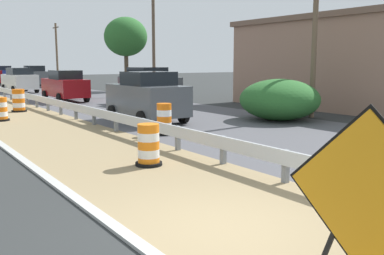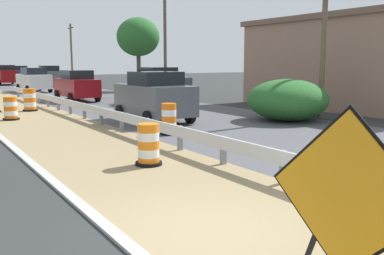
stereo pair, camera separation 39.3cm
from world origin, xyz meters
The scene contains 22 objects.
ground_plane centered at (0.00, 0.00, 0.00)m, with size 160.00×160.00×0.00m, color #2B2D2D.
median_dirt_strip centered at (0.82, 0.00, 0.00)m, with size 4.04×120.00×0.01m, color #8E7A56.
curb_near_edge centered at (-1.30, 0.00, 0.00)m, with size 0.20×120.00×0.11m, color #ADADA8.
guardrail_median centered at (2.60, 1.25, 0.52)m, with size 0.18×54.90×0.71m.
warning_sign_diamond centered at (0.09, -2.18, 1.08)m, with size 0.31×1.83×2.07m.
traffic_barrel_nearest centered at (1.10, 4.21, 0.46)m, with size 0.66×0.66×1.02m.
traffic_barrel_close centered at (3.72, 7.76, 0.49)m, with size 0.63×0.63×1.09m.
traffic_barrel_mid centered at (-0.13, 14.83, 0.45)m, with size 0.69×0.69×1.01m.
traffic_barrel_far centered at (1.35, 17.96, 0.52)m, with size 0.74×0.74×1.15m.
car_lead_near_lane centered at (5.31, 22.57, 0.99)m, with size 1.96×4.57×1.98m.
car_trailing_near_lane centered at (8.29, 40.40, 1.08)m, with size 1.99×4.51×2.16m.
car_lead_far_lane centered at (5.09, 46.40, 1.10)m, with size 2.03×4.40×2.20m.
car_mid_far_lane centered at (8.19, 54.85, 1.02)m, with size 2.18×4.30×2.05m.
car_trailing_far_lane centered at (4.95, 32.78, 1.02)m, with size 2.17×4.63×2.04m.
car_distant_a centered at (8.55, 17.35, 1.10)m, with size 2.21×4.30×2.20m.
car_distant_b centered at (4.90, 11.05, 1.05)m, with size 2.15×4.01×2.10m.
roadside_shop_near centered at (17.37, 10.23, 2.49)m, with size 7.50×11.64×4.95m.
utility_pole_near centered at (11.72, 7.97, 3.99)m, with size 0.24×1.80×7.67m.
utility_pole_mid centered at (12.60, 23.68, 4.61)m, with size 0.24×1.80×8.90m.
utility_pole_far centered at (12.53, 46.30, 3.67)m, with size 0.24×1.80×7.03m.
bush_roadside centered at (9.82, 8.16, 0.89)m, with size 3.45×3.45×1.78m, color #286028.
tree_roadside centered at (13.10, 29.31, 4.66)m, with size 3.72×3.72×6.36m.
Camera 2 is at (-3.55, -4.87, 2.48)m, focal length 39.84 mm.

